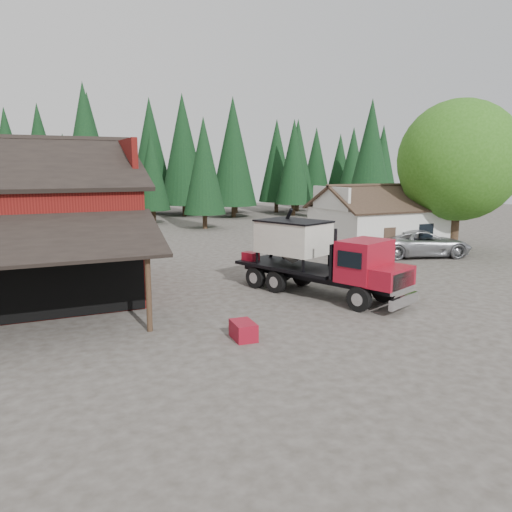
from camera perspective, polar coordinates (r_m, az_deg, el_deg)
name	(u,v)px	position (r m, az deg, el deg)	size (l,w,h in m)	color
ground	(316,327)	(18.52, 6.83, -8.09)	(120.00, 120.00, 0.00)	#403A32
farmhouse	(379,227)	(35.97, 13.83, 3.29)	(8.60, 6.42, 4.65)	silver
deciduous_tree	(459,165)	(36.22, 22.20, 9.61)	(8.00, 8.00, 10.20)	#382619
conifer_backdrop	(119,219)	(58.00, -15.35, 4.05)	(76.00, 16.00, 16.00)	black
near_pine_b	(204,166)	(47.49, -5.97, 10.22)	(3.96, 3.96, 10.40)	#382619
near_pine_c	(371,156)	(51.54, 12.97, 11.12)	(4.84, 4.84, 12.40)	#382619
near_pine_d	(86,149)	(49.28, -18.87, 11.48)	(5.28, 5.28, 13.40)	#382619
feed_truck	(318,256)	(22.70, 7.10, -0.01)	(5.27, 8.76, 3.85)	black
silver_car	(422,243)	(34.32, 18.40, 1.41)	(2.90, 6.30, 1.75)	#AFB1B7
equip_box	(243,330)	(17.11, -1.46, -8.50)	(0.70, 1.10, 0.60)	maroon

